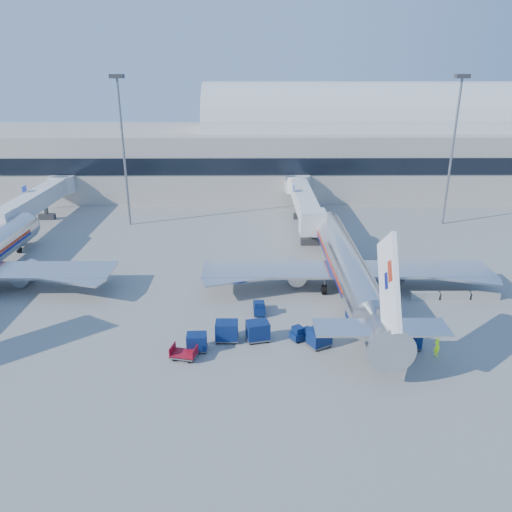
{
  "coord_description": "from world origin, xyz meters",
  "views": [
    {
      "loc": [
        -0.47,
        -46.46,
        23.31
      ],
      "look_at": [
        -0.09,
        6.0,
        3.57
      ],
      "focal_mm": 35.0,
      "sensor_mm": 36.0,
      "label": 1
    }
  ],
  "objects_px": {
    "jetbridge_near": "(303,199)",
    "tug_right": "(357,314)",
    "cart_train_a": "(258,331)",
    "tug_lead": "(301,333)",
    "cart_train_c": "(197,342)",
    "barrier_near": "(424,296)",
    "tug_left": "(259,307)",
    "airliner_main": "(348,266)",
    "jetbridge_mid": "(38,199)",
    "cart_train_b": "(227,331)",
    "mast_east": "(455,129)",
    "barrier_mid": "(455,296)",
    "mast_west": "(122,130)",
    "cart_open_red": "(184,354)",
    "barrier_far": "(486,296)",
    "cart_solo_far": "(411,340)",
    "cart_solo_near": "(319,337)",
    "ramp_worker": "(437,347)"
  },
  "relations": [
    {
      "from": "mast_east",
      "to": "tug_right",
      "type": "distance_m",
      "value": 40.85
    },
    {
      "from": "tug_lead",
      "to": "cart_train_a",
      "type": "bearing_deg",
      "value": 151.48
    },
    {
      "from": "barrier_far",
      "to": "tug_right",
      "type": "relative_size",
      "value": 1.26
    },
    {
      "from": "mast_west",
      "to": "cart_train_a",
      "type": "relative_size",
      "value": 9.41
    },
    {
      "from": "tug_left",
      "to": "cart_train_b",
      "type": "bearing_deg",
      "value": 148.28
    },
    {
      "from": "ramp_worker",
      "to": "barrier_mid",
      "type": "bearing_deg",
      "value": -45.08
    },
    {
      "from": "tug_left",
      "to": "cart_train_c",
      "type": "height_order",
      "value": "cart_train_c"
    },
    {
      "from": "tug_right",
      "to": "cart_train_b",
      "type": "distance_m",
      "value": 13.22
    },
    {
      "from": "tug_left",
      "to": "mast_east",
      "type": "bearing_deg",
      "value": -46.28
    },
    {
      "from": "jetbridge_mid",
      "to": "cart_train_a",
      "type": "height_order",
      "value": "jetbridge_mid"
    },
    {
      "from": "cart_train_a",
      "to": "cart_train_c",
      "type": "xyz_separation_m",
      "value": [
        -5.38,
        -1.76,
        -0.12
      ]
    },
    {
      "from": "tug_left",
      "to": "cart_train_c",
      "type": "bearing_deg",
      "value": 139.47
    },
    {
      "from": "airliner_main",
      "to": "barrier_near",
      "type": "relative_size",
      "value": 12.42
    },
    {
      "from": "barrier_far",
      "to": "ramp_worker",
      "type": "relative_size",
      "value": 1.74
    },
    {
      "from": "barrier_far",
      "to": "cart_train_b",
      "type": "distance_m",
      "value": 28.72
    },
    {
      "from": "airliner_main",
      "to": "jetbridge_near",
      "type": "xyz_separation_m",
      "value": [
        -2.4,
        26.3,
        1.0
      ]
    },
    {
      "from": "jetbridge_near",
      "to": "barrier_near",
      "type": "distance_m",
      "value": 30.82
    },
    {
      "from": "tug_right",
      "to": "ramp_worker",
      "type": "xyz_separation_m",
      "value": [
        5.61,
        -6.63,
        0.22
      ]
    },
    {
      "from": "jetbridge_near",
      "to": "tug_right",
      "type": "distance_m",
      "value": 33.59
    },
    {
      "from": "mast_west",
      "to": "barrier_near",
      "type": "distance_m",
      "value": 49.33
    },
    {
      "from": "jetbridge_near",
      "to": "barrier_mid",
      "type": "height_order",
      "value": "jetbridge_near"
    },
    {
      "from": "barrier_mid",
      "to": "tug_lead",
      "type": "xyz_separation_m",
      "value": [
        -17.35,
        -8.29,
        0.18
      ]
    },
    {
      "from": "tug_right",
      "to": "tug_left",
      "type": "height_order",
      "value": "tug_left"
    },
    {
      "from": "jetbridge_near",
      "to": "cart_train_c",
      "type": "distance_m",
      "value": 41.22
    },
    {
      "from": "tug_lead",
      "to": "tug_right",
      "type": "xyz_separation_m",
      "value": [
        5.83,
        3.74,
        0.02
      ]
    },
    {
      "from": "jetbridge_near",
      "to": "tug_left",
      "type": "distance_m",
      "value": 32.92
    },
    {
      "from": "tug_lead",
      "to": "cart_train_b",
      "type": "relative_size",
      "value": 1.11
    },
    {
      "from": "airliner_main",
      "to": "tug_right",
      "type": "xyz_separation_m",
      "value": [
        -0.22,
        -7.06,
        -2.28
      ]
    },
    {
      "from": "jetbridge_mid",
      "to": "mast_east",
      "type": "distance_m",
      "value": 65.32
    },
    {
      "from": "tug_right",
      "to": "cart_train_a",
      "type": "height_order",
      "value": "cart_train_a"
    },
    {
      "from": "jetbridge_mid",
      "to": "barrier_near",
      "type": "bearing_deg",
      "value": -28.8
    },
    {
      "from": "mast_east",
      "to": "barrier_mid",
      "type": "xyz_separation_m",
      "value": [
        -8.7,
        -28.0,
        -14.34
      ]
    },
    {
      "from": "cart_train_b",
      "to": "ramp_worker",
      "type": "bearing_deg",
      "value": -7.88
    },
    {
      "from": "barrier_near",
      "to": "barrier_mid",
      "type": "distance_m",
      "value": 3.3
    },
    {
      "from": "barrier_near",
      "to": "tug_left",
      "type": "relative_size",
      "value": 1.28
    },
    {
      "from": "jetbridge_mid",
      "to": "barrier_far",
      "type": "bearing_deg",
      "value": -26.02
    },
    {
      "from": "barrier_near",
      "to": "tug_left",
      "type": "distance_m",
      "value": 18.1
    },
    {
      "from": "mast_west",
      "to": "cart_train_c",
      "type": "relative_size",
      "value": 11.85
    },
    {
      "from": "mast_west",
      "to": "jetbridge_near",
      "type": "bearing_deg",
      "value": 1.68
    },
    {
      "from": "barrier_mid",
      "to": "barrier_far",
      "type": "bearing_deg",
      "value": 0.0
    },
    {
      "from": "tug_right",
      "to": "cart_solo_near",
      "type": "distance_m",
      "value": 6.58
    },
    {
      "from": "cart_solo_far",
      "to": "cart_open_red",
      "type": "relative_size",
      "value": 0.71
    },
    {
      "from": "tug_lead",
      "to": "tug_right",
      "type": "bearing_deg",
      "value": 2.07
    },
    {
      "from": "jetbridge_near",
      "to": "jetbridge_mid",
      "type": "relative_size",
      "value": 1.0
    },
    {
      "from": "tug_lead",
      "to": "cart_train_c",
      "type": "xyz_separation_m",
      "value": [
        -9.33,
        -1.9,
        0.23
      ]
    },
    {
      "from": "barrier_near",
      "to": "barrier_mid",
      "type": "xyz_separation_m",
      "value": [
        3.3,
        0.0,
        0.0
      ]
    },
    {
      "from": "tug_lead",
      "to": "barrier_mid",
      "type": "bearing_deg",
      "value": -5.05
    },
    {
      "from": "jetbridge_near",
      "to": "cart_open_red",
      "type": "xyz_separation_m",
      "value": [
        -13.95,
        -40.31,
        -3.52
      ]
    },
    {
      "from": "mast_east",
      "to": "cart_solo_far",
      "type": "distance_m",
      "value": 43.67
    },
    {
      "from": "jetbridge_mid",
      "to": "cart_train_b",
      "type": "bearing_deg",
      "value": -49.75
    }
  ]
}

